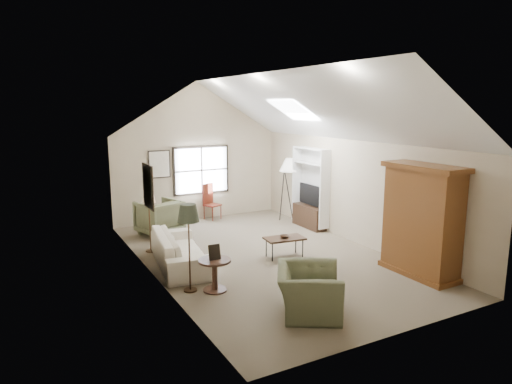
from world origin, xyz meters
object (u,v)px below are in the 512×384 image
sofa (180,249)px  armoire (422,221)px  side_table (215,275)px  side_chair (212,202)px  coffee_table (284,247)px  armchair_far (159,217)px  armchair_near (308,291)px

sofa → armoire: bearing=-116.2°
side_table → sofa: bearing=93.6°
side_table → side_chair: 5.35m
sofa → coffee_table: 2.29m
side_table → side_chair: bearing=67.4°
coffee_table → side_chair: size_ratio=0.83×
armchair_far → armoire: bearing=106.5°
side_table → side_chair: size_ratio=0.56×
armchair_far → side_table: bearing=68.5°
sofa → side_table: sofa is taller
armchair_near → coffee_table: (1.13, 2.55, -0.15)m
armchair_far → side_chair: size_ratio=0.95×
armoire → armchair_near: 3.05m
armoire → armchair_far: bearing=125.2°
side_table → armoire: bearing=-16.6°
side_table → side_chair: (2.05, 4.93, 0.23)m
armchair_near → side_table: 1.83m
sofa → side_table: size_ratio=3.99×
armchair_near → side_table: bearing=64.0°
side_table → armchair_far: bearing=87.2°
sofa → armchair_near: armchair_near is taller
sofa → side_table: 1.60m
armoire → coffee_table: armoire is taller
armchair_far → sofa: bearing=64.4°
sofa → armchair_near: bearing=-152.8°
armoire → armchair_far: armoire is taller
coffee_table → side_chair: side_chair is taller
armchair_near → coffee_table: bearing=7.8°
armchair_far → coffee_table: bearing=102.9°
armchair_near → side_chair: size_ratio=1.09×
sofa → coffee_table: sofa is taller
coffee_table → side_chair: 3.94m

